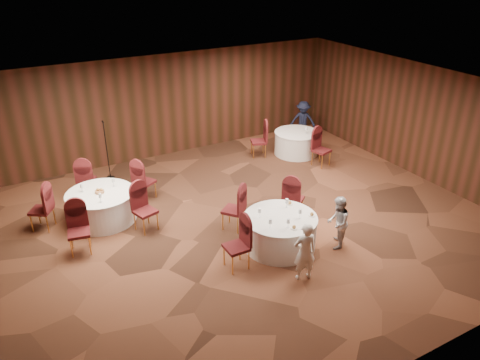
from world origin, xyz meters
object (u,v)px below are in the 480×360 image
woman_a (305,252)px  table_left (102,206)px  table_main (280,231)px  mic_stand (108,162)px  woman_b (338,223)px  table_right (296,143)px  man_c (303,121)px

woman_a → table_left: bearing=-43.7°
table_main → mic_stand: 5.82m
table_main → table_left: 4.41m
table_left → woman_b: size_ratio=1.34×
table_main → table_left: size_ratio=0.99×
table_right → woman_a: (-3.60, -5.37, 0.26)m
mic_stand → woman_a: size_ratio=1.36×
table_main → woman_b: bearing=-29.4°
mic_stand → woman_a: 6.85m
table_main → woman_a: size_ratio=1.27×
table_left → mic_stand: (0.77, 2.24, 0.14)m
woman_a → man_c: (4.52, 6.32, 0.04)m
table_main → table_right: same height
mic_stand → man_c: bearing=-1.5°
table_right → table_main: bearing=-129.1°
man_c → table_left: bearing=-128.9°
mic_stand → woman_b: 6.87m
mic_stand → table_main: bearing=-65.7°
table_left → woman_b: (4.26, -3.68, 0.24)m
table_left → man_c: man_c is taller
woman_b → man_c: bearing=-165.2°
man_c → woman_a: bearing=-89.9°
mic_stand → woman_a: (2.18, -6.49, 0.12)m
table_left → woman_a: size_ratio=1.28×
mic_stand → woman_b: bearing=-59.5°
table_left → table_right: (6.55, 1.11, 0.00)m
table_left → table_right: 6.65m
table_main → woman_a: bearing=-100.2°
mic_stand → woman_a: mic_stand is taller
table_main → table_left: bearing=136.0°
table_right → woman_b: 5.32m
woman_b → table_main: bearing=-75.5°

